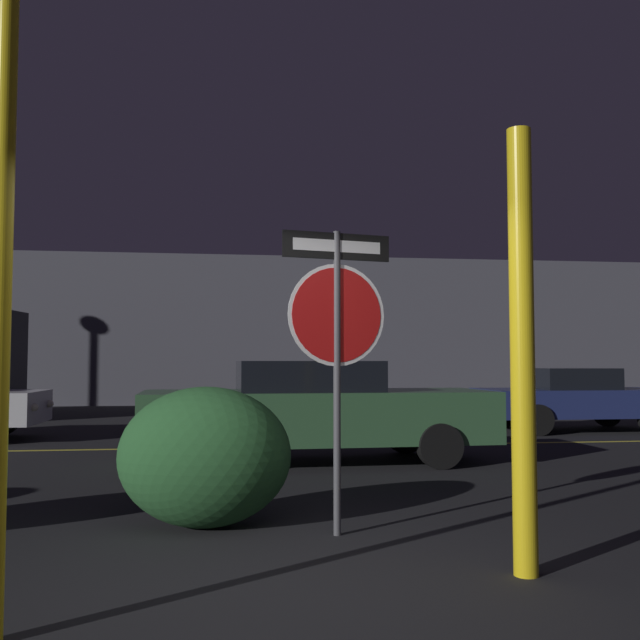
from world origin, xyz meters
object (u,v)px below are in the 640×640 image
passing_car_2 (316,410)px  passing_car_3 (573,398)px  yellow_pole_right (522,348)px  hedge_bush_2 (205,457)px  stop_sign (337,317)px  yellow_pole_left (0,307)px

passing_car_2 → passing_car_3: size_ratio=1.25×
yellow_pole_right → hedge_bush_2: bearing=142.1°
stop_sign → yellow_pole_right: 1.66m
yellow_pole_left → hedge_bush_2: (0.99, 2.39, -1.09)m
hedge_bush_2 → passing_car_3: 10.59m
stop_sign → passing_car_3: bearing=40.6°
yellow_pole_right → passing_car_3: (5.13, 9.36, -0.84)m
passing_car_2 → passing_car_3: (5.84, 3.96, -0.07)m
yellow_pole_left → hedge_bush_2: yellow_pole_left is taller
yellow_pole_left → passing_car_2: 6.65m
yellow_pole_right → passing_car_2: yellow_pole_right is taller
yellow_pole_left → passing_car_2: size_ratio=0.68×
yellow_pole_right → passing_car_3: 10.71m
stop_sign → yellow_pole_left: 2.85m
hedge_bush_2 → passing_car_3: bearing=46.6°
yellow_pole_left → passing_car_2: (2.42, 6.12, -0.96)m
yellow_pole_right → passing_car_2: 5.50m
yellow_pole_left → passing_car_3: bearing=50.7°
yellow_pole_left → hedge_bush_2: 2.81m
hedge_bush_2 → passing_car_2: bearing=69.1°
yellow_pole_left → hedge_bush_2: size_ratio=2.29×
stop_sign → yellow_pole_right: size_ratio=0.83×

